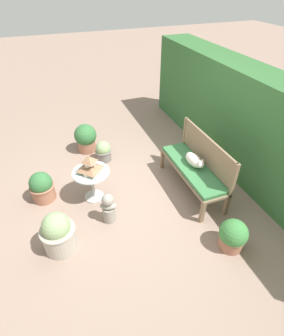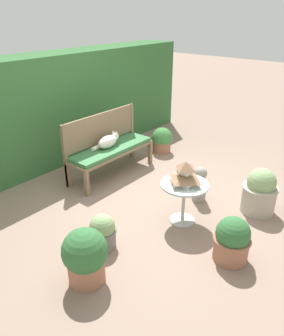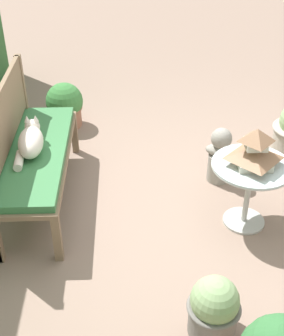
{
  "view_description": "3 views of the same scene",
  "coord_description": "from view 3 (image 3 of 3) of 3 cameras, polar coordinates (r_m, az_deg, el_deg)",
  "views": [
    {
      "loc": [
        3.27,
        -1.06,
        3.2
      ],
      "look_at": [
        -0.17,
        0.24,
        0.38
      ],
      "focal_mm": 28.0,
      "sensor_mm": 36.0,
      "label": 1
    },
    {
      "loc": [
        -3.26,
        -2.55,
        2.54
      ],
      "look_at": [
        -0.08,
        0.1,
        0.52
      ],
      "focal_mm": 35.0,
      "sensor_mm": 36.0,
      "label": 2
    },
    {
      "loc": [
        -3.04,
        0.28,
        2.51
      ],
      "look_at": [
        -0.01,
        0.17,
        0.45
      ],
      "focal_mm": 50.0,
      "sensor_mm": 36.0,
      "label": 3
    }
  ],
  "objects": [
    {
      "name": "bench_backrest",
      "position": [
        3.86,
        -16.38,
        5.01
      ],
      "size": [
        1.57,
        0.06,
        1.02
      ],
      "color": "#7F664C",
      "rests_on": "ground"
    },
    {
      "name": "ground",
      "position": [
        3.95,
        2.41,
        -5.35
      ],
      "size": [
        30.0,
        30.0,
        0.0
      ],
      "primitive_type": "plane",
      "color": "gray"
    },
    {
      "name": "pagoda_birdhouse",
      "position": [
        3.54,
        13.58,
        2.16
      ],
      "size": [
        0.34,
        0.34,
        0.31
      ],
      "color": "beige",
      "rests_on": "patio_table"
    },
    {
      "name": "potted_plant_table_far",
      "position": [
        3.0,
        8.75,
        -16.52
      ],
      "size": [
        0.34,
        0.34,
        0.43
      ],
      "color": "slate",
      "rests_on": "ground"
    },
    {
      "name": "potted_plant_hedge_corner",
      "position": [
        5.16,
        -9.39,
        7.52
      ],
      "size": [
        0.4,
        0.4,
        0.49
      ],
      "color": "#9E664C",
      "rests_on": "ground"
    },
    {
      "name": "garden_bench",
      "position": [
        3.96,
        -12.51,
        1.39
      ],
      "size": [
        1.57,
        0.49,
        0.49
      ],
      "color": "#7F664C",
      "rests_on": "ground"
    },
    {
      "name": "patio_table",
      "position": [
        3.68,
        13.07,
        -1.16
      ],
      "size": [
        0.62,
        0.62,
        0.56
      ],
      "color": "#B7B7B2",
      "rests_on": "ground"
    },
    {
      "name": "cat",
      "position": [
        3.84,
        -13.45,
        3.2
      ],
      "size": [
        0.53,
        0.23,
        0.24
      ],
      "rotation": [
        0.0,
        0.0,
        0.07
      ],
      "color": "silver",
      "rests_on": "garden_bench"
    },
    {
      "name": "garden_bust",
      "position": [
        4.24,
        9.45,
        1.52
      ],
      "size": [
        0.23,
        0.3,
        0.53
      ],
      "rotation": [
        0.0,
        0.0,
        1.22
      ],
      "color": "gray",
      "rests_on": "ground"
    }
  ]
}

